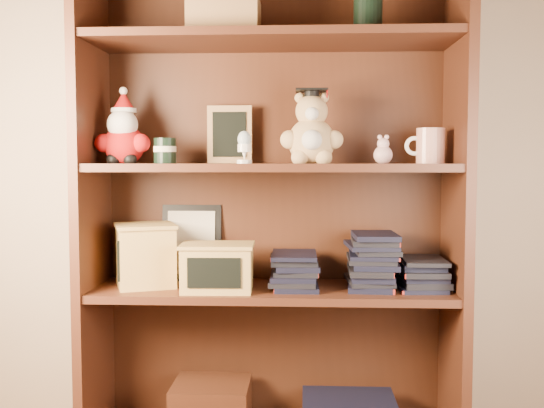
{
  "coord_description": "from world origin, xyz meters",
  "views": [
    {
      "loc": [
        0.29,
        -0.73,
        0.96
      ],
      "look_at": [
        0.19,
        1.3,
        0.82
      ],
      "focal_mm": 42.0,
      "sensor_mm": 36.0,
      "label": 1
    }
  ],
  "objects_px": {
    "bookcase": "(272,215)",
    "teacher_mug": "(430,146)",
    "treats_box": "(145,255)",
    "grad_teddy_bear": "(312,134)"
  },
  "relations": [
    {
      "from": "bookcase",
      "to": "teacher_mug",
      "type": "height_order",
      "value": "bookcase"
    },
    {
      "from": "teacher_mug",
      "to": "treats_box",
      "type": "distance_m",
      "value": 0.98
    },
    {
      "from": "grad_teddy_bear",
      "to": "treats_box",
      "type": "bearing_deg",
      "value": 179.32
    },
    {
      "from": "teacher_mug",
      "to": "treats_box",
      "type": "xyz_separation_m",
      "value": [
        -0.91,
        -0.0,
        -0.35
      ]
    },
    {
      "from": "grad_teddy_bear",
      "to": "teacher_mug",
      "type": "height_order",
      "value": "grad_teddy_bear"
    },
    {
      "from": "teacher_mug",
      "to": "bookcase",
      "type": "bearing_deg",
      "value": 174.22
    },
    {
      "from": "bookcase",
      "to": "teacher_mug",
      "type": "xyz_separation_m",
      "value": [
        0.5,
        -0.05,
        0.23
      ]
    },
    {
      "from": "treats_box",
      "to": "teacher_mug",
      "type": "bearing_deg",
      "value": 0.06
    },
    {
      "from": "grad_teddy_bear",
      "to": "treats_box",
      "type": "height_order",
      "value": "grad_teddy_bear"
    },
    {
      "from": "treats_box",
      "to": "grad_teddy_bear",
      "type": "bearing_deg",
      "value": -0.68
    }
  ]
}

